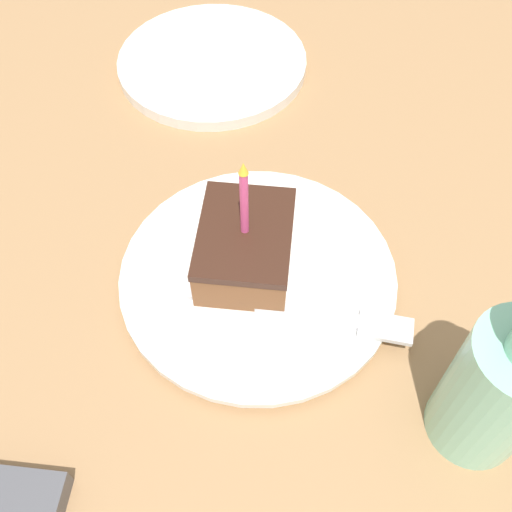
# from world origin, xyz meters

# --- Properties ---
(ground_plane) EXTENTS (2.40, 2.40, 0.04)m
(ground_plane) POSITION_xyz_m (0.00, 0.00, -0.02)
(ground_plane) COLOR #9E754C
(ground_plane) RESTS_ON ground
(plate) EXTENTS (0.25, 0.25, 0.02)m
(plate) POSITION_xyz_m (0.00, -0.02, 0.01)
(plate) COLOR white
(plate) RESTS_ON ground_plane
(cake_slice) EXTENTS (0.08, 0.10, 0.13)m
(cake_slice) POSITION_xyz_m (0.01, -0.03, 0.04)
(cake_slice) COLOR brown
(cake_slice) RESTS_ON plate
(fork) EXTENTS (0.19, 0.04, 0.00)m
(fork) POSITION_xyz_m (-0.05, 0.02, 0.02)
(fork) COLOR silver
(fork) RESTS_ON plate
(bottle) EXTENTS (0.07, 0.07, 0.18)m
(bottle) POSITION_xyz_m (-0.18, 0.09, 0.07)
(bottle) COLOR #8CD1B2
(bottle) RESTS_ON ground_plane
(side_plate) EXTENTS (0.22, 0.22, 0.01)m
(side_plate) POSITION_xyz_m (0.09, -0.32, 0.01)
(side_plate) COLOR white
(side_plate) RESTS_ON ground_plane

